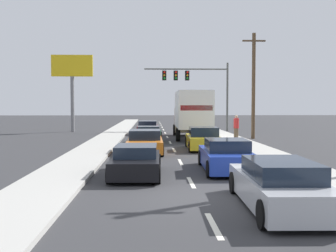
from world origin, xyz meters
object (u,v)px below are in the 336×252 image
object	(u,v)px
car_green	(149,135)
box_truck	(192,112)
car_blue	(226,156)
roadside_billboard	(72,77)
car_maroon	(148,128)
traffic_signal_mast	(190,80)
car_yellow	(203,139)
car_orange	(145,142)
utility_pole_mid	(254,84)
car_silver	(279,186)
pedestrian_near_corner	(236,127)
car_black	(136,161)

from	to	relation	value
car_green	box_truck	bearing A→B (deg)	37.71
car_blue	roadside_billboard	size ratio (longest dim) A/B	0.59
car_maroon	traffic_signal_mast	size ratio (longest dim) A/B	0.48
car_yellow	roadside_billboard	xyz separation A→B (m)	(-10.82, 16.67, 4.79)
car_orange	car_blue	xyz separation A→B (m)	(3.33, -6.39, 0.00)
car_maroon	utility_pole_mid	size ratio (longest dim) A/B	0.49
car_yellow	utility_pole_mid	size ratio (longest dim) A/B	0.52
car_silver	utility_pole_mid	distance (m)	22.41
car_maroon	box_truck	size ratio (longest dim) A/B	0.46
box_truck	traffic_signal_mast	xyz separation A→B (m)	(0.71, 9.18, 3.08)
car_green	car_silver	bearing A→B (deg)	-80.04
car_maroon	traffic_signal_mast	xyz separation A→B (m)	(4.17, 4.35, 4.60)
car_orange	pedestrian_near_corner	bearing A→B (deg)	46.08
car_yellow	car_blue	world-z (taller)	car_yellow
car_maroon	pedestrian_near_corner	distance (m)	9.82
car_black	traffic_signal_mast	xyz separation A→B (m)	(4.46, 25.89, 4.64)
car_black	car_silver	bearing A→B (deg)	-53.06
car_green	box_truck	world-z (taller)	box_truck
car_blue	traffic_signal_mast	world-z (taller)	traffic_signal_mast
car_maroon	car_silver	bearing A→B (deg)	-82.50
car_maroon	car_black	xyz separation A→B (m)	(-0.28, -21.53, -0.03)
car_maroon	traffic_signal_mast	bearing A→B (deg)	46.18
car_orange	car_silver	xyz separation A→B (m)	(3.56, -12.42, 0.01)
car_yellow	car_orange	bearing A→B (deg)	-155.72
car_maroon	utility_pole_mid	xyz separation A→B (m)	(8.29, -4.98, 3.68)
box_truck	roadside_billboard	xyz separation A→B (m)	(-10.92, 8.89, 3.30)
car_maroon	pedestrian_near_corner	size ratio (longest dim) A/B	2.30
car_silver	pedestrian_near_corner	size ratio (longest dim) A/B	2.67
traffic_signal_mast	utility_pole_mid	size ratio (longest dim) A/B	1.03
car_black	car_blue	size ratio (longest dim) A/B	0.97
car_black	utility_pole_mid	distance (m)	19.01
box_truck	car_blue	bearing A→B (deg)	-90.71
car_blue	utility_pole_mid	distance (m)	16.76
car_green	car_black	distance (m)	14.14
car_black	roadside_billboard	bearing A→B (deg)	105.64
car_orange	car_black	distance (m)	7.39
car_green	car_silver	size ratio (longest dim) A/B	0.92
box_truck	roadside_billboard	distance (m)	14.46
box_truck	pedestrian_near_corner	world-z (taller)	box_truck
car_black	car_green	bearing A→B (deg)	88.30
car_orange	car_green	bearing A→B (deg)	88.33
car_silver	roadside_billboard	size ratio (longest dim) A/B	0.62
car_blue	utility_pole_mid	xyz separation A→B (m)	(5.02, 15.56, 3.66)
car_blue	utility_pole_mid	size ratio (longest dim) A/B	0.54
car_blue	pedestrian_near_corner	size ratio (longest dim) A/B	2.52
box_truck	traffic_signal_mast	world-z (taller)	traffic_signal_mast
car_yellow	traffic_signal_mast	world-z (taller)	traffic_signal_mast
traffic_signal_mast	roadside_billboard	world-z (taller)	roadside_billboard
car_maroon	box_truck	distance (m)	6.13
car_orange	roadside_billboard	distance (m)	20.23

